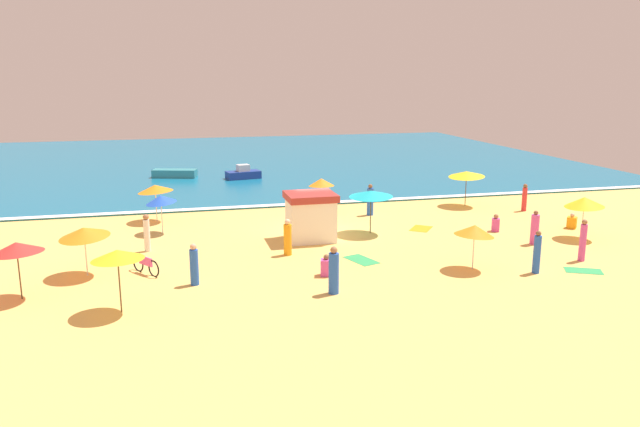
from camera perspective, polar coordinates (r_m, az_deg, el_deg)
The scene contains 33 objects.
ground_plane at distance 33.06m, azimuth -0.45°, elevation -1.48°, with size 60.00×60.00×0.00m, color #EDBC60.
ocean_water at distance 60.16m, azimuth -6.80°, elevation 4.95°, with size 60.00×44.00×0.10m, color #146B93.
wave_breaker_foam at distance 39.03m, azimuth -2.64°, elevation 0.87°, with size 57.00×0.70×0.01m, color white.
lifeguard_cabana at distance 30.75m, azimuth -0.87°, elevation -0.24°, with size 2.43×2.24×2.39m.
beach_umbrella_0 at distance 35.70m, azimuth -15.01°, elevation 2.26°, with size 2.29×2.27×2.17m.
beach_umbrella_1 at distance 31.95m, azimuth 4.74°, elevation 1.84°, with size 3.21×3.21×2.32m.
beach_umbrella_2 at distance 22.25m, azimuth -18.25°, elevation -3.65°, with size 2.56×2.56×2.31m.
beach_umbrella_3 at distance 26.87m, azimuth -21.01°, elevation -1.64°, with size 2.88×2.88×2.15m.
beach_umbrella_4 at distance 26.75m, azimuth 14.12°, elevation -1.52°, with size 1.97×1.95×2.00m.
beach_umbrella_5 at distance 39.71m, azimuth 13.41°, elevation 3.58°, with size 3.14×3.14×2.30m.
beach_umbrella_6 at distance 25.01m, azimuth -26.29°, elevation -2.86°, with size 2.64×2.64×2.23m.
beach_umbrella_7 at distance 32.96m, azimuth -14.52°, elevation 1.29°, with size 2.05×2.03×2.11m.
beach_umbrella_8 at distance 33.55m, azimuth 23.28°, elevation 0.99°, with size 2.22×2.19×2.21m.
beach_umbrella_9 at distance 37.08m, azimuth 0.13°, elevation 2.91°, with size 2.14×2.15×2.05m.
parked_bicycle at distance 26.73m, azimuth -15.82°, elevation -4.60°, with size 1.11×1.51×0.76m.
beachgoer_0 at distance 36.36m, azimuth 4.67°, elevation 1.19°, with size 0.52×0.52×1.86m.
beachgoer_1 at distance 28.28m, azimuth -3.01°, elevation -2.29°, with size 0.50×0.50×1.70m.
beachgoer_2 at distance 24.77m, azimuth -11.57°, elevation -4.73°, with size 0.48×0.48×1.69m.
beachgoer_3 at distance 23.33m, azimuth 1.28°, elevation -5.40°, with size 0.44×0.44×1.85m.
beachgoer_4 at distance 29.71m, azimuth 23.16°, elevation -2.34°, with size 0.33×0.33×1.90m.
beachgoer_5 at distance 31.81m, azimuth 19.26°, elevation -1.34°, with size 0.42×0.42×1.69m.
beachgoer_6 at distance 34.61m, azimuth -0.59°, elevation -0.12°, with size 0.63×0.63×1.00m.
beachgoer_7 at distance 33.87m, azimuth 15.95°, elevation -0.91°, with size 0.51×0.51×0.94m.
beachgoer_8 at distance 39.39m, azimuth 18.41°, elevation 1.39°, with size 0.41×0.41×1.68m.
beachgoer_9 at distance 25.49m, azimuth 0.58°, elevation -4.95°, with size 0.56×0.56×0.91m.
beachgoer_10 at distance 27.22m, azimuth 19.44°, elevation -3.47°, with size 0.39×0.39×1.83m.
beachgoer_11 at distance 29.91m, azimuth -15.74°, elevation -1.74°, with size 0.41×0.41×1.79m.
beachgoer_12 at distance 35.94m, azimuth 22.28°, elevation -0.73°, with size 0.67×0.67×0.83m.
beach_towel_0 at distance 28.47m, azimuth 23.20°, elevation -4.90°, with size 1.73×1.44×0.01m.
beach_towel_1 at distance 27.73m, azimuth 3.86°, elevation -4.31°, with size 1.41×1.92×0.01m.
beach_towel_2 at distance 33.66m, azimuth 9.33°, elevation -1.38°, with size 1.65×1.74×0.01m.
small_boat_0 at distance 49.03m, azimuth -7.12°, elevation 3.68°, with size 2.82×1.75×1.10m.
small_boat_1 at distance 50.57m, azimuth -13.30°, elevation 3.64°, with size 3.62×2.04×0.63m.
Camera 1 is at (-7.57, -31.13, 8.13)m, focal length 34.57 mm.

